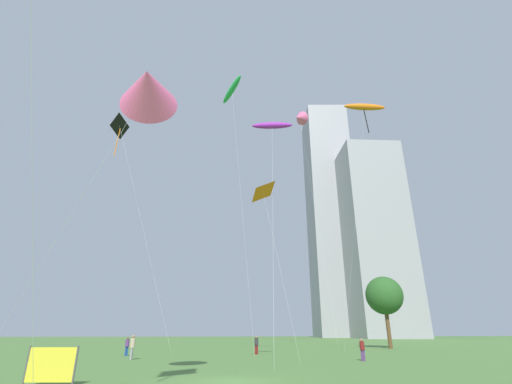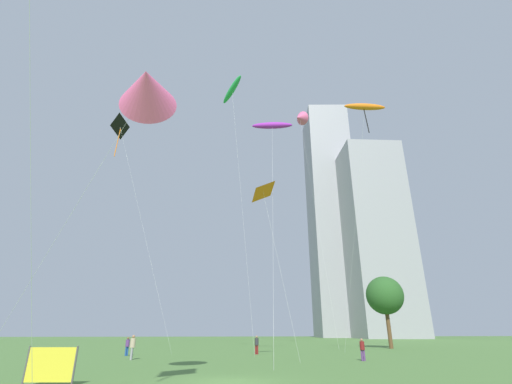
{
  "view_description": "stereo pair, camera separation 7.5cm",
  "coord_description": "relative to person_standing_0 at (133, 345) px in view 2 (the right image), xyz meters",
  "views": [
    {
      "loc": [
        -0.83,
        -17.58,
        2.12
      ],
      "look_at": [
        2.37,
        11.0,
        13.36
      ],
      "focal_mm": 24.99,
      "sensor_mm": 36.0,
      "label": 1
    },
    {
      "loc": [
        -0.75,
        -17.59,
        2.12
      ],
      "look_at": [
        2.37,
        11.0,
        13.36
      ],
      "focal_mm": 24.99,
      "sensor_mm": 36.0,
      "label": 2
    }
  ],
  "objects": [
    {
      "name": "kite_flying_1",
      "position": [
        -6.45,
        8.92,
        24.87
      ],
      "size": [
        9.79,
        2.84,
        27.17
      ],
      "color": "silver",
      "rests_on": "ground"
    },
    {
      "name": "distant_highrise_0",
      "position": [
        50.07,
        97.38,
        43.18
      ],
      "size": [
        17.98,
        22.63,
        88.46
      ],
      "primitive_type": "cube",
      "rotation": [
        0.0,
        0.0,
        -0.12
      ],
      "color": "#939399",
      "rests_on": "ground"
    },
    {
      "name": "person_standing_3",
      "position": [
        10.6,
        5.97,
        -0.08
      ],
      "size": [
        0.38,
        0.38,
        1.69
      ],
      "rotation": [
        0.0,
        0.0,
        5.92
      ],
      "color": "maroon",
      "rests_on": "ground"
    },
    {
      "name": "person_standing_0",
      "position": [
        0.0,
        0.0,
        0.0
      ],
      "size": [
        0.41,
        0.41,
        1.83
      ],
      "rotation": [
        0.0,
        0.0,
        1.6
      ],
      "color": "gray",
      "rests_on": "ground"
    },
    {
      "name": "distant_highrise_1",
      "position": [
        58.82,
        78.48,
        30.48
      ],
      "size": [
        19.85,
        18.03,
        63.08
      ],
      "primitive_type": "cube",
      "rotation": [
        0.0,
        0.0,
        -0.06
      ],
      "color": "#939399",
      "rests_on": "ground"
    },
    {
      "name": "ground",
      "position": [
        7.18,
        -14.09,
        -1.06
      ],
      "size": [
        280.0,
        280.0,
        0.0
      ],
      "primitive_type": "plane",
      "color": "#4C7538"
    },
    {
      "name": "kite_flying_0",
      "position": [
        2.94,
        -17.86,
        11.35
      ],
      "size": [
        9.68,
        8.47,
        13.92
      ],
      "color": "silver",
      "rests_on": "ground"
    },
    {
      "name": "kite_flying_4",
      "position": [
        7.41,
        4.17,
        28.38
      ],
      "size": [
        4.02,
        3.82,
        30.69
      ],
      "color": "silver",
      "rests_on": "ground"
    },
    {
      "name": "kite_flying_2",
      "position": [
        11.78,
        1.18,
        21.79
      ],
      "size": [
        4.43,
        10.84,
        23.27
      ],
      "color": "silver",
      "rests_on": "ground"
    },
    {
      "name": "person_standing_1",
      "position": [
        17.73,
        -3.07,
        -0.14
      ],
      "size": [
        0.35,
        0.35,
        1.58
      ],
      "rotation": [
        0.0,
        0.0,
        2.76
      ],
      "color": "#593372",
      "rests_on": "ground"
    },
    {
      "name": "person_standing_2",
      "position": [
        -1.49,
        5.04,
        -0.14
      ],
      "size": [
        0.35,
        0.35,
        1.59
      ],
      "rotation": [
        0.0,
        0.0,
        3.85
      ],
      "color": "#1E478C",
      "rests_on": "ground"
    },
    {
      "name": "kite_flying_7",
      "position": [
        21.49,
        -0.96,
        23.4
      ],
      "size": [
        4.47,
        9.16,
        24.89
      ],
      "color": "silver",
      "rests_on": "ground"
    },
    {
      "name": "kite_flying_3",
      "position": [
        10.12,
        -3.43,
        12.19
      ],
      "size": [
        3.72,
        2.37,
        13.85
      ],
      "color": "silver",
      "rests_on": "ground"
    },
    {
      "name": "event_banner",
      "position": [
        -0.31,
        -14.42,
        -0.25
      ],
      "size": [
        2.08,
        0.28,
        1.53
      ],
      "color": "#4C4C4C",
      "rests_on": "ground"
    },
    {
      "name": "park_tree_0",
      "position": [
        29.18,
        16.08,
        5.52
      ],
      "size": [
        4.9,
        4.9,
        9.11
      ],
      "color": "brown",
      "rests_on": "ground"
    },
    {
      "name": "kite_flying_5",
      "position": [
        19.0,
        17.1,
        33.59
      ],
      "size": [
        4.26,
        4.34,
        35.98
      ],
      "color": "silver",
      "rests_on": "ground"
    }
  ]
}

